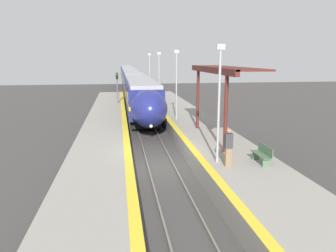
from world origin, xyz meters
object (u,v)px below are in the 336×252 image
object	(u,v)px
person_waiting	(228,147)
lamppost_far	(159,74)
railway_signal	(117,88)
platform_bench	(263,154)
lamppost_near	(219,97)
lamppost_mid	(176,80)
train	(130,78)
lamppost_farthest	(150,70)

from	to	relation	value
person_waiting	lamppost_far	distance (m)	23.81
railway_signal	platform_bench	bearing A→B (deg)	-73.12
platform_bench	person_waiting	xyz separation A→B (m)	(-1.82, -0.24, 0.48)
railway_signal	lamppost_near	distance (m)	22.83
person_waiting	lamppost_mid	bearing A→B (deg)	91.41
person_waiting	railway_signal	size ratio (longest dim) A/B	0.42
person_waiting	platform_bench	bearing A→B (deg)	7.51
railway_signal	lamppost_far	distance (m)	5.07
platform_bench	lamppost_mid	xyz separation A→B (m)	(-2.12, 11.96, 2.71)
train	lamppost_farthest	xyz separation A→B (m)	(2.45, -12.95, 2.00)
platform_bench	person_waiting	world-z (taller)	person_waiting
lamppost_mid	lamppost_near	bearing A→B (deg)	-90.00
lamppost_mid	lamppost_far	size ratio (longest dim) A/B	1.00
lamppost_near	lamppost_far	bearing A→B (deg)	90.00
lamppost_mid	lamppost_farthest	world-z (taller)	same
person_waiting	lamppost_mid	distance (m)	12.41
platform_bench	lamppost_near	world-z (taller)	lamppost_near
lamppost_far	lamppost_farthest	bearing A→B (deg)	90.00
lamppost_near	lamppost_farthest	world-z (taller)	same
lamppost_mid	lamppost_farthest	bearing A→B (deg)	90.00
lamppost_farthest	platform_bench	bearing A→B (deg)	-86.53
railway_signal	lamppost_mid	distance (m)	11.89
lamppost_near	lamppost_far	distance (m)	22.99
train	person_waiting	distance (m)	48.22
railway_signal	lamppost_farthest	size ratio (longest dim) A/B	0.78
person_waiting	lamppost_near	xyz separation A→B (m)	(-0.30, 0.71, 2.23)
person_waiting	railway_signal	bearing A→B (deg)	102.46
lamppost_near	lamppost_farthest	distance (m)	34.48
platform_bench	lamppost_far	distance (m)	23.71
platform_bench	lamppost_mid	distance (m)	12.45
lamppost_mid	lamppost_farthest	distance (m)	22.99
lamppost_farthest	lamppost_far	bearing A→B (deg)	-90.00
lamppost_mid	person_waiting	bearing A→B (deg)	-88.59
train	railway_signal	bearing A→B (deg)	-95.30
lamppost_far	lamppost_farthest	xyz separation A→B (m)	(0.00, 11.49, 0.00)
person_waiting	lamppost_far	size ratio (longest dim) A/B	0.33
lamppost_far	person_waiting	bearing A→B (deg)	-89.28
platform_bench	railway_signal	distance (m)	23.79
person_waiting	lamppost_farthest	world-z (taller)	lamppost_farthest
train	railway_signal	distance (m)	25.27
train	lamppost_mid	size ratio (longest dim) A/B	14.34
platform_bench	lamppost_mid	world-z (taller)	lamppost_mid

